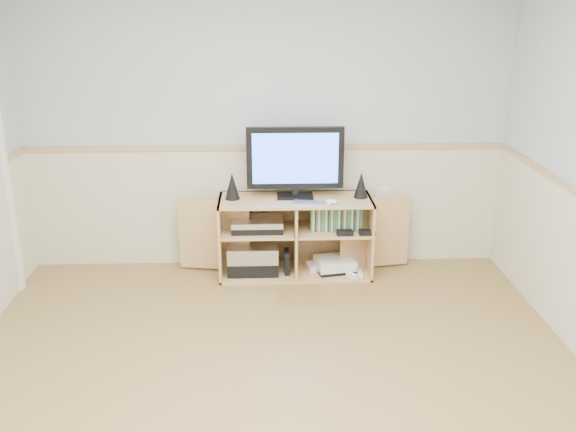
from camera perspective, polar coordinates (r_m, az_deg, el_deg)
The scene contains 11 objects.
room at distance 3.25m, azimuth -2.80°, elevation 1.18°, with size 4.04×4.54×2.54m.
media_cabinet at distance 5.36m, azimuth 0.61°, elevation -1.54°, with size 1.95×0.47×0.65m.
monitor at distance 5.17m, azimuth 0.64°, elevation 5.01°, with size 0.78×0.18×0.58m.
speaker_left at distance 5.19m, azimuth -4.98°, elevation 2.68°, with size 0.12×0.12×0.22m, color black.
speaker_right at distance 5.25m, azimuth 6.51°, elevation 2.76°, with size 0.12×0.12×0.21m, color black.
keyboard at distance 5.08m, azimuth 2.11°, elevation 1.14°, with size 0.29×0.12×0.01m, color silver.
mouse at distance 5.09m, azimuth 3.93°, elevation 1.29°, with size 0.10×0.06×0.04m, color white.
av_components at distance 5.34m, azimuth -2.94°, elevation -2.95°, with size 0.51×0.31×0.47m.
game_consoles at distance 5.42m, azimuth 4.03°, elevation -4.34°, with size 0.46×0.32×0.11m.
game_cases at distance 5.26m, azimuth 4.27°, elevation -0.21°, with size 0.42×0.14×0.19m, color #3F8C3F.
wall_outlet at distance 5.54m, azimuth 8.48°, elevation 1.86°, with size 0.12×0.03×0.12m, color white.
Camera 1 is at (-0.02, -2.97, 2.20)m, focal length 40.00 mm.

